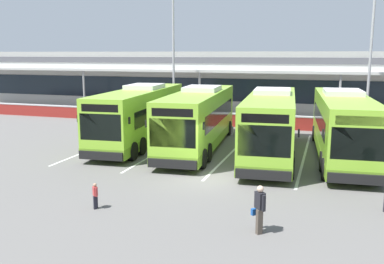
# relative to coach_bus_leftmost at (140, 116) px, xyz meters

# --- Properties ---
(ground_plane) EXTENTS (200.00, 200.00, 0.00)m
(ground_plane) POSITION_rel_coach_bus_leftmost_xyz_m (6.35, -6.50, -1.79)
(ground_plane) COLOR #605E5B
(terminal_building) EXTENTS (70.00, 13.00, 6.00)m
(terminal_building) POSITION_rel_coach_bus_leftmost_xyz_m (6.35, 20.41, 1.23)
(terminal_building) COLOR #B7B7B2
(terminal_building) RESTS_ON ground
(red_barrier_wall) EXTENTS (60.00, 0.40, 1.10)m
(red_barrier_wall) POSITION_rel_coach_bus_leftmost_xyz_m (6.35, 8.00, -1.23)
(red_barrier_wall) COLOR maroon
(red_barrier_wall) RESTS_ON ground
(coach_bus_leftmost) EXTENTS (3.77, 12.32, 3.78)m
(coach_bus_leftmost) POSITION_rel_coach_bus_leftmost_xyz_m (0.00, 0.00, 0.00)
(coach_bus_leftmost) COLOR #8CC633
(coach_bus_leftmost) RESTS_ON ground
(coach_bus_left_centre) EXTENTS (3.77, 12.32, 3.78)m
(coach_bus_left_centre) POSITION_rel_coach_bus_leftmost_xyz_m (4.14, -0.40, 0.00)
(coach_bus_left_centre) COLOR #8CC633
(coach_bus_left_centre) RESTS_ON ground
(coach_bus_centre) EXTENTS (3.77, 12.32, 3.78)m
(coach_bus_centre) POSITION_rel_coach_bus_leftmost_xyz_m (8.61, -0.91, 0.00)
(coach_bus_centre) COLOR #8CC633
(coach_bus_centre) RESTS_ON ground
(coach_bus_right_centre) EXTENTS (3.77, 12.32, 3.78)m
(coach_bus_right_centre) POSITION_rel_coach_bus_leftmost_xyz_m (12.52, -0.30, 0.00)
(coach_bus_right_centre) COLOR #8CC633
(coach_bus_right_centre) RESTS_ON ground
(bay_stripe_far_west) EXTENTS (0.14, 13.00, 0.01)m
(bay_stripe_far_west) POSITION_rel_coach_bus_leftmost_xyz_m (-2.05, -0.50, -1.78)
(bay_stripe_far_west) COLOR silver
(bay_stripe_far_west) RESTS_ON ground
(bay_stripe_west) EXTENTS (0.14, 13.00, 0.01)m
(bay_stripe_west) POSITION_rel_coach_bus_leftmost_xyz_m (2.15, -0.50, -1.78)
(bay_stripe_west) COLOR silver
(bay_stripe_west) RESTS_ON ground
(bay_stripe_mid_west) EXTENTS (0.14, 13.00, 0.01)m
(bay_stripe_mid_west) POSITION_rel_coach_bus_leftmost_xyz_m (6.35, -0.50, -1.78)
(bay_stripe_mid_west) COLOR silver
(bay_stripe_mid_west) RESTS_ON ground
(bay_stripe_centre) EXTENTS (0.14, 13.00, 0.01)m
(bay_stripe_centre) POSITION_rel_coach_bus_leftmost_xyz_m (10.55, -0.50, -1.78)
(bay_stripe_centre) COLOR silver
(bay_stripe_centre) RESTS_ON ground
(bay_stripe_mid_east) EXTENTS (0.14, 13.00, 0.01)m
(bay_stripe_mid_east) POSITION_rel_coach_bus_leftmost_xyz_m (14.75, -0.50, -1.78)
(bay_stripe_mid_east) COLOR silver
(bay_stripe_mid_east) RESTS_ON ground
(pedestrian_with_handbag) EXTENTS (0.54, 0.60, 1.62)m
(pedestrian_with_handbag) POSITION_rel_coach_bus_leftmost_xyz_m (9.75, -11.90, -0.93)
(pedestrian_with_handbag) COLOR #4C4238
(pedestrian_with_handbag) RESTS_ON ground
(pedestrian_child) EXTENTS (0.29, 0.26, 1.00)m
(pedestrian_child) POSITION_rel_coach_bus_leftmost_xyz_m (3.48, -11.63, -1.24)
(pedestrian_child) COLOR black
(pedestrian_child) RESTS_ON ground
(lamp_post_west) EXTENTS (3.24, 0.28, 11.00)m
(lamp_post_west) POSITION_rel_coach_bus_leftmost_xyz_m (-1.66, 10.75, 4.50)
(lamp_post_west) COLOR #9E9EA3
(lamp_post_west) RESTS_ON ground
(lamp_post_centre) EXTENTS (3.24, 0.28, 11.00)m
(lamp_post_centre) POSITION_rel_coach_bus_leftmost_xyz_m (14.49, 9.81, 4.50)
(lamp_post_centre) COLOR #9E9EA3
(lamp_post_centre) RESTS_ON ground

